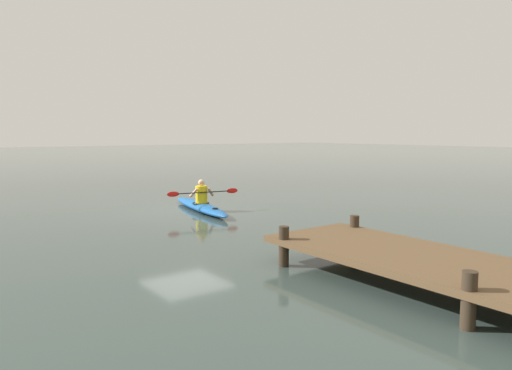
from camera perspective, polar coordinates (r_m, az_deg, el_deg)
name	(u,v)px	position (r m, az deg, el deg)	size (l,w,h in m)	color
ground_plane	(185,211)	(16.05, -8.41, -3.06)	(160.00, 160.00, 0.00)	#384742
kayak	(200,206)	(16.01, -6.67, -2.55)	(1.42, 4.53, 0.28)	#1959A5
kayaker	(202,193)	(15.80, -6.51, -0.97)	(2.41, 0.63, 0.78)	yellow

